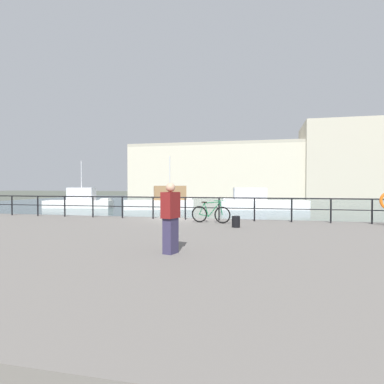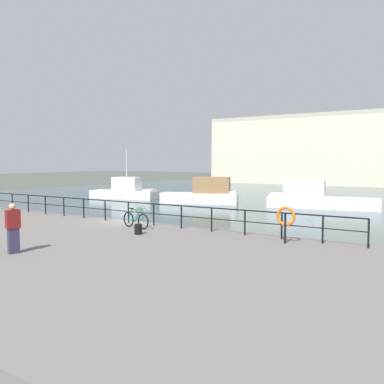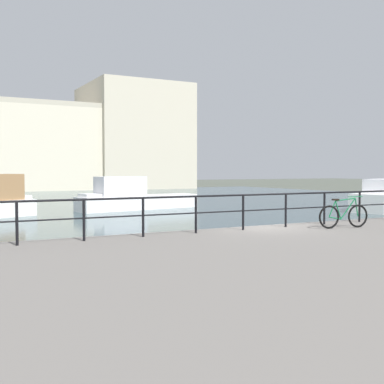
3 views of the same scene
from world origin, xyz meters
The scene contains 6 objects.
ground_plane centered at (0.00, 0.00, 0.00)m, with size 240.00×240.00×0.00m, color #4C5147.
water_basin centered at (0.00, 30.20, 0.01)m, with size 80.00×60.00×0.01m, color #33474C.
harbor_building centered at (5.96, 62.93, 6.62)m, with size 55.59×16.20×16.58m.
moored_blue_motorboat centered at (3.63, 20.46, 0.87)m, with size 9.68×3.71×2.42m.
quay_railing centered at (-0.33, -0.75, 1.81)m, with size 24.29×0.07×1.08m.
parked_bicycle centered at (1.87, -1.82, 1.46)m, with size 1.76×0.35×0.98m.
Camera 3 is at (-9.40, -12.92, 2.86)m, focal length 45.87 mm.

